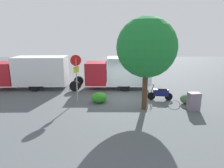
# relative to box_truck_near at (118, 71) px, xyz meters

# --- Properties ---
(ground_plane) EXTENTS (60.00, 60.00, 0.00)m
(ground_plane) POSITION_rel_box_truck_near_xyz_m (-0.30, 3.19, -1.56)
(ground_plane) COLOR #4D5356
(box_truck_near) EXTENTS (6.97, 2.32, 2.78)m
(box_truck_near) POSITION_rel_box_truck_near_xyz_m (0.00, 0.00, 0.00)
(box_truck_near) COLOR black
(box_truck_near) RESTS_ON ground
(box_truck_far) EXTENTS (8.01, 2.34, 2.84)m
(box_truck_far) POSITION_rel_box_truck_near_xyz_m (7.68, -0.05, 0.03)
(box_truck_far) COLOR black
(box_truck_far) RESTS_ON ground
(motorcycle) EXTENTS (1.81, 0.59, 1.20)m
(motorcycle) POSITION_rel_box_truck_near_xyz_m (-3.03, 3.33, -1.04)
(motorcycle) COLOR black
(motorcycle) RESTS_ON ground
(stop_sign) EXTENTS (0.71, 0.33, 3.34)m
(stop_sign) POSITION_rel_box_truck_near_xyz_m (3.01, 3.60, 0.67)
(stop_sign) COLOR #9E9EA3
(stop_sign) RESTS_ON ground
(street_tree) EXTENTS (3.64, 3.64, 5.75)m
(street_tree) POSITION_rel_box_truck_near_xyz_m (-1.52, 5.12, 2.36)
(street_tree) COLOR #47301E
(street_tree) RESTS_ON ground
(utility_cabinet) EXTENTS (0.75, 0.57, 1.15)m
(utility_cabinet) POSITION_rel_box_truck_near_xyz_m (-4.60, 5.37, -0.98)
(utility_cabinet) COLOR slate
(utility_cabinet) RESTS_ON ground
(bike_rack_hoop) EXTENTS (0.85, 0.17, 0.85)m
(bike_rack_hoop) POSITION_rel_box_truck_near_xyz_m (-3.66, 4.62, -1.56)
(bike_rack_hoop) COLOR #B7B7BC
(bike_rack_hoop) RESTS_ON ground
(shrub_near_sign) EXTENTS (1.10, 0.90, 0.75)m
(shrub_near_sign) POSITION_rel_box_truck_near_xyz_m (1.44, 3.84, -1.18)
(shrub_near_sign) COLOR #2E8A23
(shrub_near_sign) RESTS_ON ground
(shrub_mid_verge) EXTENTS (1.03, 0.85, 0.71)m
(shrub_mid_verge) POSITION_rel_box_truck_near_xyz_m (-4.70, 4.19, -1.21)
(shrub_mid_verge) COLOR #42613B
(shrub_mid_verge) RESTS_ON ground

